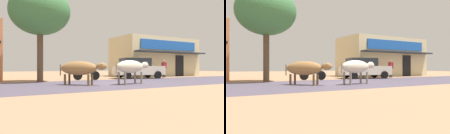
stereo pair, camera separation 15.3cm
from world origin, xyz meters
The scene contains 9 objects.
ground centered at (0.00, 0.00, 0.00)m, with size 80.00×80.00×0.00m, color #9E7A58.
asphalt_road centered at (0.00, 0.00, 0.00)m, with size 72.00×6.64×0.00m, color #504757.
storefront_right_club centered at (9.20, 7.42, 1.96)m, with size 8.91×5.24×3.91m.
roadside_tree centered at (-3.63, 3.22, 4.32)m, with size 3.66×3.66×5.81m.
parked_hatchback_car centered at (4.23, 3.87, 0.84)m, with size 4.29×2.70×1.64m.
parked_motorcycle centered at (-0.34, 3.63, 0.48)m, with size 1.72×0.84×1.07m.
cow_near_brown centered at (-2.43, -0.23, 0.85)m, with size 2.04×2.16×1.21m.
cow_far_dark centered at (0.18, -1.03, 0.92)m, with size 2.56×1.10×1.27m.
pedestrian_by_shop centered at (7.32, 4.04, 0.90)m, with size 0.42×0.61×1.55m.
Camera 2 is at (-6.48, -10.75, 0.90)m, focal length 35.44 mm.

